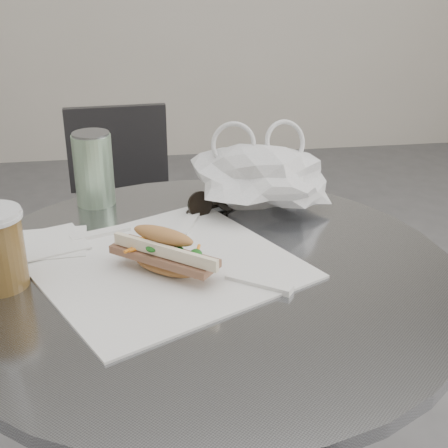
{
  "coord_description": "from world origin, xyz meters",
  "views": [
    {
      "loc": [
        -0.09,
        -0.61,
        1.19
      ],
      "look_at": [
        0.04,
        0.25,
        0.79
      ],
      "focal_mm": 50.0,
      "sensor_mm": 36.0,
      "label": 1
    }
  ],
  "objects": [
    {
      "name": "cafe_table",
      "position": [
        0.0,
        0.2,
        0.47
      ],
      "size": [
        0.76,
        0.76,
        0.74
      ],
      "color": "slate",
      "rests_on": "ground"
    },
    {
      "name": "chair_far",
      "position": [
        -0.14,
        1.12,
        0.33
      ],
      "size": [
        0.39,
        0.4,
        0.73
      ],
      "rotation": [
        0.0,
        0.0,
        3.19
      ],
      "color": "#2E2E30",
      "rests_on": "ground"
    },
    {
      "name": "sandwich_paper",
      "position": [
        -0.06,
        0.22,
        0.74
      ],
      "size": [
        0.47,
        0.46,
        0.0
      ],
      "primitive_type": "cube",
      "rotation": [
        0.0,
        0.0,
        0.47
      ],
      "color": "white",
      "rests_on": "cafe_table"
    },
    {
      "name": "banh_mi",
      "position": [
        -0.06,
        0.19,
        0.78
      ],
      "size": [
        0.2,
        0.19,
        0.07
      ],
      "rotation": [
        0.0,
        0.0,
        -0.68
      ],
      "color": "#A8703F",
      "rests_on": "sandwich_paper"
    },
    {
      "name": "sunglasses",
      "position": [
        0.04,
        0.41,
        0.76
      ],
      "size": [
        0.1,
        0.06,
        0.05
      ],
      "rotation": [
        0.0,
        0.0,
        0.43
      ],
      "color": "black",
      "rests_on": "cafe_table"
    },
    {
      "name": "plastic_bag",
      "position": [
        0.13,
        0.41,
        0.8
      ],
      "size": [
        0.23,
        0.18,
        0.11
      ],
      "primitive_type": null,
      "rotation": [
        0.0,
        0.0,
        -0.03
      ],
      "color": "white",
      "rests_on": "cafe_table"
    },
    {
      "name": "napkin_stack",
      "position": [
        -0.24,
        0.31,
        0.74
      ],
      "size": [
        0.13,
        0.13,
        0.01
      ],
      "color": "white",
      "rests_on": "cafe_table"
    },
    {
      "name": "drink_can",
      "position": [
        -0.17,
        0.48,
        0.81
      ],
      "size": [
        0.07,
        0.07,
        0.13
      ],
      "color": "#5A9B5E",
      "rests_on": "cafe_table"
    }
  ]
}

